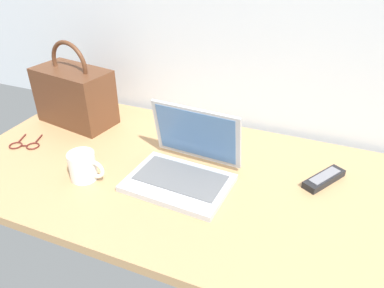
{
  "coord_description": "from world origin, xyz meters",
  "views": [
    {
      "loc": [
        0.34,
        -0.88,
        0.73
      ],
      "look_at": [
        -0.02,
        0.0,
        0.15
      ],
      "focal_mm": 34.19,
      "sensor_mm": 36.0,
      "label": 1
    }
  ],
  "objects_px": {
    "eyeglasses": "(25,145)",
    "handbag": "(75,95)",
    "laptop": "(185,165)",
    "coffee_mug": "(83,166)",
    "remote_control_far": "(324,179)"
  },
  "relations": [
    {
      "from": "laptop",
      "to": "handbag",
      "type": "relative_size",
      "value": 0.98
    },
    {
      "from": "handbag",
      "to": "remote_control_far",
      "type": "bearing_deg",
      "value": -2.7
    },
    {
      "from": "laptop",
      "to": "eyeglasses",
      "type": "bearing_deg",
      "value": -175.68
    },
    {
      "from": "coffee_mug",
      "to": "handbag",
      "type": "distance_m",
      "value": 0.41
    },
    {
      "from": "laptop",
      "to": "remote_control_far",
      "type": "height_order",
      "value": "laptop"
    },
    {
      "from": "laptop",
      "to": "remote_control_far",
      "type": "relative_size",
      "value": 2.01
    },
    {
      "from": "eyeglasses",
      "to": "handbag",
      "type": "xyz_separation_m",
      "value": [
        0.06,
        0.24,
        0.11
      ]
    },
    {
      "from": "laptop",
      "to": "eyeglasses",
      "type": "xyz_separation_m",
      "value": [
        -0.61,
        -0.05,
        -0.04
      ]
    },
    {
      "from": "laptop",
      "to": "handbag",
      "type": "distance_m",
      "value": 0.59
    },
    {
      "from": "coffee_mug",
      "to": "remote_control_far",
      "type": "bearing_deg",
      "value": 20.94
    },
    {
      "from": "eyeglasses",
      "to": "handbag",
      "type": "height_order",
      "value": "handbag"
    },
    {
      "from": "eyeglasses",
      "to": "handbag",
      "type": "bearing_deg",
      "value": 75.32
    },
    {
      "from": "eyeglasses",
      "to": "remote_control_far",
      "type": "bearing_deg",
      "value": 10.56
    },
    {
      "from": "laptop",
      "to": "handbag",
      "type": "height_order",
      "value": "handbag"
    },
    {
      "from": "coffee_mug",
      "to": "remote_control_far",
      "type": "xyz_separation_m",
      "value": [
        0.7,
        0.27,
        -0.04
      ]
    }
  ]
}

